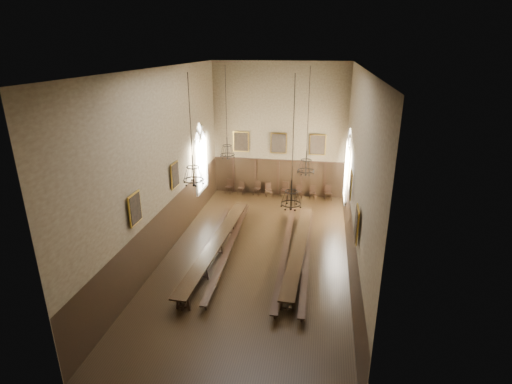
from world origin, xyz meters
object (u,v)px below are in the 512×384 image
(bench_left_inner, at_px, (230,247))
(chandelier_front_left, at_px, (193,173))
(chair_1, at_px, (241,190))
(chair_6, at_px, (312,195))
(bench_right_inner, at_px, (285,252))
(chair_0, at_px, (229,189))
(chair_4, at_px, (285,192))
(chandelier_back_left, at_px, (227,149))
(chair_2, at_px, (257,191))
(chair_7, at_px, (328,195))
(chair_5, at_px, (299,194))
(chandelier_back_right, at_px, (306,164))
(chandelier_front_right, at_px, (291,195))
(bench_right_outer, at_px, (306,257))
(bench_left_outer, at_px, (208,247))
(chair_3, at_px, (268,192))
(table_left, at_px, (217,247))
(table_right, at_px, (299,251))

(bench_left_inner, height_order, chandelier_front_left, chandelier_front_left)
(chair_1, xyz_separation_m, chair_6, (5.01, -0.03, -0.00))
(bench_right_inner, relative_size, chair_0, 10.37)
(chair_4, relative_size, chandelier_back_left, 0.22)
(chair_2, relative_size, chair_7, 0.97)
(bench_right_inner, height_order, chair_5, chair_5)
(chandelier_back_right, height_order, chandelier_front_right, same)
(chandelier_back_right, bearing_deg, bench_right_outer, -83.08)
(chair_4, bearing_deg, chair_2, -171.10)
(bench_left_outer, bearing_deg, chandelier_back_right, 29.94)
(chair_4, relative_size, chandelier_front_right, 0.20)
(bench_right_inner, height_order, bench_right_outer, bench_right_inner)
(chair_3, xyz_separation_m, chair_4, (1.13, 0.11, 0.03))
(bench_right_inner, bearing_deg, table_left, -175.28)
(chair_7, xyz_separation_m, chandelier_front_left, (-5.51, -11.46, 4.87))
(bench_right_outer, distance_m, chandelier_front_left, 7.24)
(chair_3, height_order, chair_4, chair_4)
(bench_left_inner, distance_m, chair_1, 8.46)
(chandelier_back_left, xyz_separation_m, chandelier_back_right, (4.24, -0.20, -0.60))
(chair_4, bearing_deg, chair_7, 6.60)
(bench_left_inner, relative_size, chair_6, 11.75)
(chair_4, bearing_deg, chair_0, -171.21)
(table_left, xyz_separation_m, chair_5, (3.48, 8.74, -0.13))
(chair_1, relative_size, chair_2, 0.89)
(chair_5, bearing_deg, table_left, -117.61)
(chair_4, bearing_deg, chandelier_back_left, -105.93)
(chandelier_front_right, bearing_deg, chair_1, 111.34)
(bench_left_inner, bearing_deg, bench_left_outer, -172.37)
(bench_left_outer, xyz_separation_m, chair_1, (-0.08, 8.52, -0.01))
(chair_3, distance_m, chandelier_back_left, 7.28)
(table_right, height_order, chair_3, chair_3)
(chair_7, bearing_deg, chair_5, 164.09)
(chair_7, bearing_deg, chandelier_back_left, -147.94)
(chair_0, bearing_deg, chair_7, 11.52)
(chair_1, bearing_deg, chandelier_back_right, -43.78)
(chandelier_back_left, bearing_deg, chandelier_front_right, -55.35)
(chair_3, bearing_deg, chair_7, -18.12)
(chair_4, relative_size, chandelier_back_right, 0.19)
(chair_1, bearing_deg, table_left, -78.66)
(chair_6, bearing_deg, bench_left_inner, -120.67)
(table_right, bearing_deg, chandelier_front_right, -94.26)
(chandelier_back_left, xyz_separation_m, chandelier_front_left, (0.07, -5.88, 0.46))
(chandelier_back_left, bearing_deg, chandelier_back_right, -2.73)
(table_right, xyz_separation_m, chair_2, (-3.53, 8.40, -0.07))
(chandelier_front_left, bearing_deg, table_left, 88.80)
(table_right, xyz_separation_m, chair_1, (-4.67, 8.37, -0.10))
(chandelier_front_right, bearing_deg, bench_left_outer, 146.87)
(chair_6, distance_m, chandelier_front_right, 12.10)
(bench_right_inner, height_order, chair_1, chair_1)
(chair_5, bearing_deg, chandelier_back_right, -89.80)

